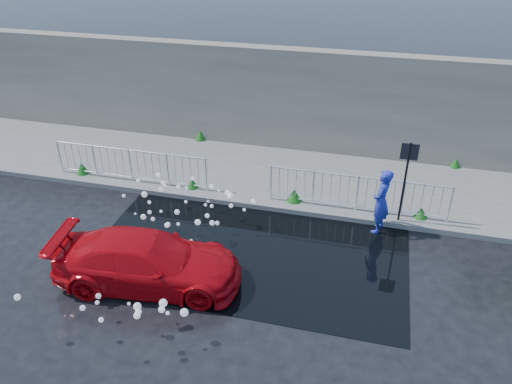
{
  "coord_description": "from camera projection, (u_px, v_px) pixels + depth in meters",
  "views": [
    {
      "loc": [
        3.26,
        -9.13,
        7.77
      ],
      "look_at": [
        0.35,
        2.2,
        1.0
      ],
      "focal_mm": 35.0,
      "sensor_mm": 36.0,
      "label": 1
    }
  ],
  "objects": [
    {
      "name": "ground",
      "position": [
        220.0,
        269.0,
        12.25
      ],
      "size": [
        90.0,
        90.0,
        0.0
      ],
      "primitive_type": "plane",
      "color": "black",
      "rests_on": "ground"
    },
    {
      "name": "sign_post",
      "position": [
        407.0,
        170.0,
        13.08
      ],
      "size": [
        0.45,
        0.06,
        2.5
      ],
      "color": "black",
      "rests_on": "ground"
    },
    {
      "name": "railing_left",
      "position": [
        130.0,
        164.0,
        15.55
      ],
      "size": [
        5.05,
        0.05,
        1.1
      ],
      "color": "silver",
      "rests_on": "pavement"
    },
    {
      "name": "retaining_wall",
      "position": [
        282.0,
        99.0,
        17.33
      ],
      "size": [
        30.0,
        0.6,
        3.5
      ],
      "primitive_type": "cube",
      "color": "#655F55",
      "rests_on": "pavement"
    },
    {
      "name": "puddle",
      "position": [
        250.0,
        248.0,
        12.98
      ],
      "size": [
        8.0,
        5.0,
        0.01
      ],
      "primitive_type": "cube",
      "color": "black",
      "rests_on": "ground"
    },
    {
      "name": "railing_right",
      "position": [
        357.0,
        192.0,
        14.04
      ],
      "size": [
        5.05,
        0.05,
        1.1
      ],
      "color": "silver",
      "rests_on": "pavement"
    },
    {
      "name": "person",
      "position": [
        381.0,
        201.0,
        13.24
      ],
      "size": [
        0.59,
        0.76,
        1.84
      ],
      "primitive_type": "imported",
      "rotation": [
        0.0,
        0.0,
        -1.81
      ],
      "color": "#222EAA",
      "rests_on": "ground"
    },
    {
      "name": "pavement",
      "position": [
        267.0,
        174.0,
        16.4
      ],
      "size": [
        30.0,
        4.0,
        0.15
      ],
      "primitive_type": "cube",
      "color": "#5C5C57",
      "rests_on": "ground"
    },
    {
      "name": "weeds",
      "position": [
        253.0,
        173.0,
        15.92
      ],
      "size": [
        12.17,
        3.93,
        0.38
      ],
      "color": "#165417",
      "rests_on": "pavement"
    },
    {
      "name": "red_car",
      "position": [
        148.0,
        261.0,
        11.5
      ],
      "size": [
        4.52,
        2.32,
        1.25
      ],
      "primitive_type": "imported",
      "rotation": [
        0.0,
        0.0,
        1.7
      ],
      "color": "red",
      "rests_on": "ground"
    },
    {
      "name": "water_spray",
      "position": [
        172.0,
        234.0,
        12.34
      ],
      "size": [
        3.68,
        5.69,
        1.05
      ],
      "color": "white",
      "rests_on": "ground"
    },
    {
      "name": "curb",
      "position": [
        251.0,
        204.0,
        14.72
      ],
      "size": [
        30.0,
        0.25,
        0.16
      ],
      "primitive_type": "cube",
      "color": "#5C5C57",
      "rests_on": "ground"
    }
  ]
}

